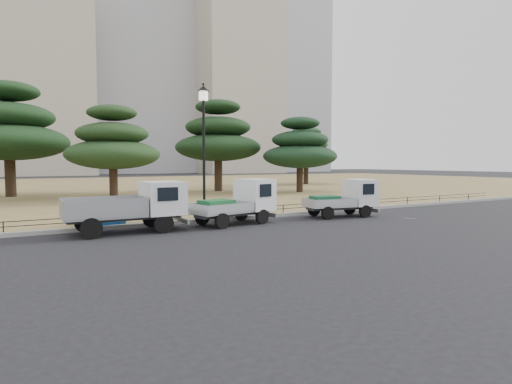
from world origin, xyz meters
TOP-DOWN VIEW (x-y plane):
  - ground at (0.00, 0.00)m, footprint 220.00×220.00m
  - lawn at (0.00, 30.60)m, footprint 120.00×56.00m
  - curb at (0.00, 2.60)m, footprint 120.00×0.25m
  - truck_large at (-5.73, 1.46)m, footprint 4.39×1.80m
  - truck_kei_front at (-1.20, 1.40)m, footprint 3.85×2.16m
  - truck_kei_rear at (4.44, 0.95)m, footprint 3.67×2.03m
  - street_lamp at (-2.17, 2.90)m, footprint 0.53×0.53m
  - pipe_fence at (0.00, 2.75)m, footprint 38.00×0.04m
  - tarp_pile at (-6.38, 3.14)m, footprint 1.49×1.26m
  - manhole at (6.50, -1.20)m, footprint 0.60×0.60m
  - pine_west_near at (-9.65, 20.99)m, footprint 8.30×8.30m
  - pine_center_left at (-3.64, 14.91)m, footprint 6.22×6.22m
  - pine_center_right at (6.04, 18.94)m, footprint 7.41×7.41m
  - pine_east_near at (11.46, 14.40)m, footprint 6.22×6.22m
  - pine_east_far at (19.86, 24.78)m, footprint 6.48×6.48m
  - tower_center_left at (-5.00, 85.00)m, footprint 22.00×20.00m
  - tower_center_right at (18.00, 95.00)m, footprint 26.00×24.00m
  - tower_east at (40.00, 82.00)m, footprint 20.00×18.00m
  - tower_far_east at (58.00, 90.00)m, footprint 24.00×20.00m
  - radio_tower at (72.00, 85.00)m, footprint 1.80×1.80m

SIDE VIEW (x-z plane):
  - ground at x=0.00m, z-range 0.00..0.00m
  - manhole at x=6.50m, z-range 0.00..0.01m
  - lawn at x=0.00m, z-range 0.00..0.15m
  - curb at x=0.00m, z-range 0.00..0.16m
  - pipe_fence at x=0.00m, z-range 0.24..0.64m
  - tarp_pile at x=-6.38m, z-range 0.06..0.92m
  - truck_kei_rear at x=4.44m, z-range 0.00..1.81m
  - truck_kei_front at x=-1.20m, z-range 0.00..1.92m
  - truck_large at x=-5.73m, z-range 0.11..2.01m
  - pine_east_near at x=11.46m, z-range 0.63..6.91m
  - pine_center_left at x=-3.64m, z-range 0.64..6.96m
  - pine_east_far at x=19.86m, z-range 0.65..7.16m
  - street_lamp at x=-2.17m, z-range 1.19..7.09m
  - pine_center_right at x=6.04m, z-range 0.77..8.64m
  - pine_west_near at x=-9.65m, z-range 0.79..9.09m
  - tower_east at x=40.00m, z-range 0.00..48.00m
  - tower_center_left at x=-5.00m, z-range 0.00..55.00m
  - radio_tower at x=72.00m, z-range -1.46..61.54m
  - tower_far_east at x=58.00m, z-range 0.00..70.00m
  - tower_center_right at x=18.00m, z-range 0.00..80.00m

